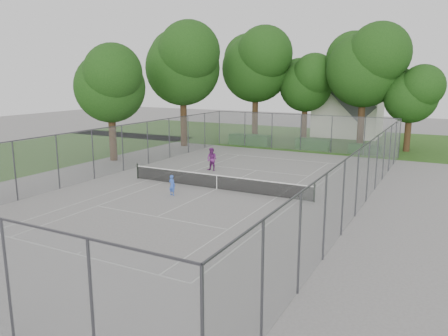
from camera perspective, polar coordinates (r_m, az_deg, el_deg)
The scene contains 17 objects.
ground at distance 28.05m, azimuth -0.95°, elevation -2.77°, with size 120.00×120.00×0.00m, color slate.
grass_far at distance 51.96m, azimuth 13.00°, elevation 3.71°, with size 60.00×20.00×0.00m, color #284F16.
court_markings at distance 28.04m, azimuth -0.95°, elevation -2.76°, with size 11.03×23.83×0.01m.
tennis_net at distance 27.92m, azimuth -0.96°, elevation -1.76°, with size 12.87×0.10×1.10m.
perimeter_fence at distance 27.64m, azimuth -0.97°, elevation 0.86°, with size 18.08×34.08×3.52m.
tree_far_left at distance 50.30m, azimuth 4.25°, elevation 13.56°, with size 8.71×7.96×12.52m.
tree_far_midleft at distance 50.00m, azimuth 10.71°, elevation 11.09°, with size 6.68×6.10×9.60m.
tree_far_midright at distance 46.01m, azimuth 18.02°, elevation 12.88°, with size 8.46×7.72×12.16m.
tree_far_right at distance 45.17m, azimuth 23.34°, elevation 9.07°, with size 5.72×5.22×8.22m.
tree_side_back at distance 45.28m, azimuth -5.39°, elevation 13.67°, with size 8.66×7.90×12.44m.
tree_side_front at distance 38.17m, azimuth -14.67°, elevation 10.90°, with size 6.78×6.19×9.75m.
hedge_left at distance 46.11m, azimuth 3.43°, elevation 3.69°, with size 4.45×1.34×1.11m, color #194817.
hedge_mid at distance 44.11m, azimuth 11.54°, elevation 3.08°, with size 3.40×0.97×1.07m, color #194817.
hedge_right at distance 42.91m, azimuth 17.90°, elevation 2.36°, with size 2.90×1.06×0.87m, color #194817.
house at distance 54.80m, azimuth 15.94°, elevation 7.91°, with size 7.48×5.79×9.31m.
girl_player at distance 26.66m, azimuth -6.80°, elevation -2.23°, with size 0.46×0.30×1.26m, color blue.
woman_player at distance 33.32m, azimuth -1.60°, elevation 1.14°, with size 0.86×0.67×1.78m, color #752777.
Camera 1 is at (13.07, -23.78, 7.08)m, focal length 35.00 mm.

